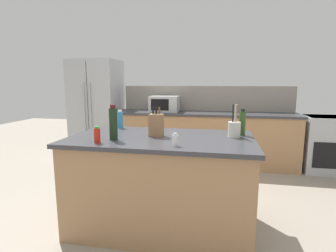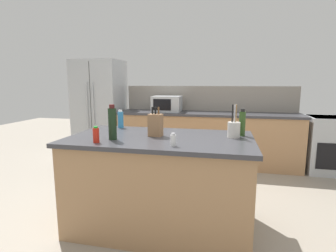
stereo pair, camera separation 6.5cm
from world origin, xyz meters
The scene contains 14 objects.
ground_plane centered at (0.00, 0.00, 0.00)m, with size 14.00×14.00×0.00m, color gray.
back_counter_run centered at (0.30, 2.20, 0.47)m, with size 3.20×0.66×0.94m.
wall_backsplash centered at (0.30, 2.52, 1.17)m, with size 3.16×0.03×0.46m, color gray.
kitchen_island centered at (0.00, 0.00, 0.47)m, with size 1.79×1.01×0.94m.
refrigerator centered at (-1.78, 2.25, 0.94)m, with size 0.88×0.75×1.88m.
range_oven centered at (2.32, 2.20, 0.47)m, with size 0.76×0.65×0.92m.
microwave centered at (-0.43, 2.20, 1.08)m, with size 0.51×0.39×0.28m.
knife_block centered at (-0.05, 0.03, 1.05)m, with size 0.14×0.11×0.29m.
utensil_crock centered at (0.70, 0.12, 1.02)m, with size 0.12×0.12×0.32m.
wine_bottle centered at (-0.40, -0.22, 1.09)m, with size 0.08×0.08×0.33m.
dish_soap_bottle centered at (-0.58, 0.41, 1.04)m, with size 0.07×0.07×0.21m.
salt_shaker centered at (0.20, -0.35, 0.99)m, with size 0.05×0.05×0.11m.
hot_sauce_bottle centered at (-0.49, -0.37, 1.01)m, with size 0.06×0.06×0.15m.
olive_oil_bottle centered at (0.78, 0.22, 1.07)m, with size 0.06×0.06×0.27m.
Camera 2 is at (0.62, -2.45, 1.47)m, focal length 28.00 mm.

